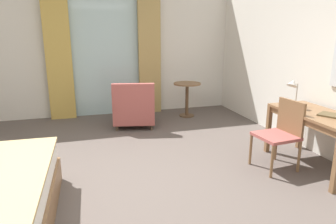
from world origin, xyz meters
name	(u,v)px	position (x,y,z in m)	size (l,w,h in m)	color
ground	(122,191)	(0.00, 0.00, -0.05)	(6.53, 7.41, 0.10)	#564C47
wall_back	(96,48)	(0.00, 3.45, 1.42)	(6.13, 0.12, 2.84)	silver
balcony_glass_door	(106,57)	(0.18, 3.37, 1.25)	(1.42, 0.02, 2.50)	silver
curtain_panel_left	(59,58)	(-0.75, 3.27, 1.25)	(0.50, 0.10, 2.50)	tan
curtain_panel_right	(150,56)	(1.11, 3.27, 1.25)	(0.48, 0.10, 2.50)	tan
writing_desk	(318,120)	(2.56, -0.17, 0.66)	(0.64, 1.34, 0.75)	brown
desk_chair	(281,131)	(2.11, -0.05, 0.51)	(0.52, 0.51, 0.91)	#9E4C47
desk_lamp	(293,88)	(2.43, 0.21, 1.03)	(0.28, 0.20, 0.42)	#B7B2A8
closed_book	(334,116)	(2.62, -0.34, 0.76)	(0.24, 0.32, 0.02)	brown
armchair_by_window	(134,109)	(0.57, 2.29, 0.34)	(0.90, 0.90, 0.87)	#9E4C47
round_cafe_table	(187,92)	(1.78, 2.70, 0.52)	(0.57, 0.57, 0.72)	brown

